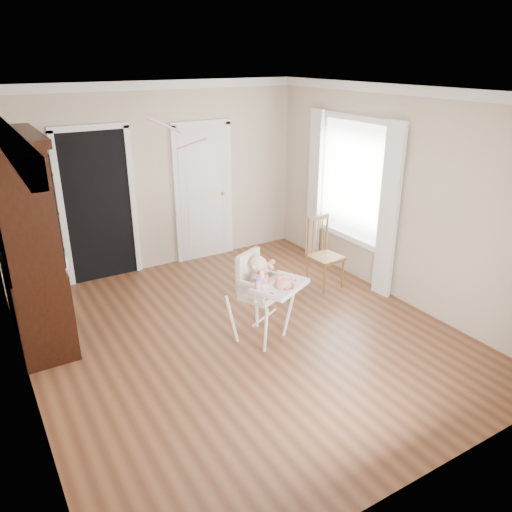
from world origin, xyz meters
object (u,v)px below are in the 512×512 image
sippy_cup (258,283)px  china_cabinet (28,244)px  cake (284,282)px  dining_chair (324,255)px  high_chair (261,287)px

sippy_cup → china_cabinet: china_cabinet is taller
sippy_cup → cake: bearing=-15.1°
cake → sippy_cup: (-0.27, 0.07, 0.02)m
cake → china_cabinet: 2.74m
cake → sippy_cup: 0.28m
cake → dining_chair: (1.35, 1.00, -0.32)m
high_chair → dining_chair: bearing=2.2°
high_chair → sippy_cup: 0.27m
high_chair → china_cabinet: 2.53m
sippy_cup → china_cabinet: bearing=144.3°
cake → dining_chair: bearing=36.5°
dining_chair → sippy_cup: bearing=-155.3°
china_cabinet → dining_chair: china_cabinet is taller
sippy_cup → dining_chair: (1.63, 0.93, -0.34)m
high_chair → sippy_cup: bearing=-155.3°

